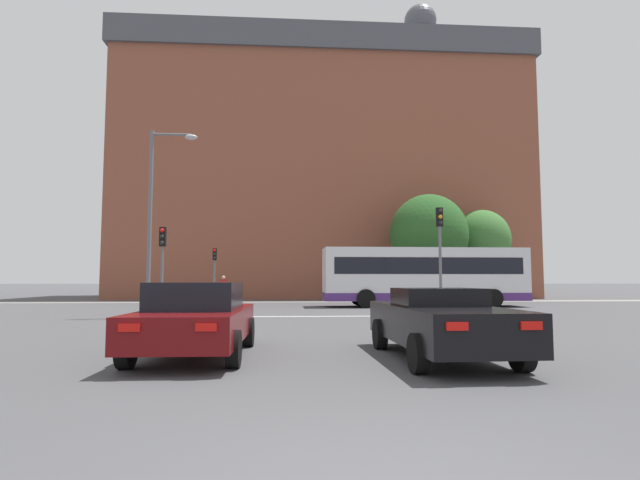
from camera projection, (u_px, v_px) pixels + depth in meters
stop_line_strip at (301, 316)px, 20.25m from camera, size 8.98×0.30×0.01m
far_pavement at (295, 302)px, 34.11m from camera, size 69.98×2.50×0.01m
brick_civic_building at (322, 175)px, 45.65m from camera, size 34.68×14.43×27.63m
car_saloon_left at (197, 318)px, 9.73m from camera, size 2.05×4.52×1.43m
car_roadster_right at (440, 322)px, 9.42m from camera, size 2.01×4.70×1.32m
bus_crossing_lead at (424, 275)px, 27.98m from camera, size 11.25×2.74×3.25m
traffic_light_far_left at (215, 265)px, 33.50m from camera, size 0.26×0.31×3.61m
traffic_light_near_right at (440, 243)px, 20.99m from camera, size 0.26×0.31×4.54m
traffic_light_near_left at (162, 255)px, 20.56m from camera, size 0.26×0.31×3.67m
street_lamp_junction at (158, 203)px, 20.20m from camera, size 1.91×0.36×7.60m
pedestrian_waiting at (361, 288)px, 33.77m from camera, size 0.41×0.45×1.66m
pedestrian_walking_east at (223, 286)px, 33.84m from camera, size 0.45×0.32×1.78m
tree_by_building at (482, 240)px, 36.92m from camera, size 4.20×4.20×6.68m
tree_kerbside at (429, 235)px, 35.26m from camera, size 5.50×5.50×7.55m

